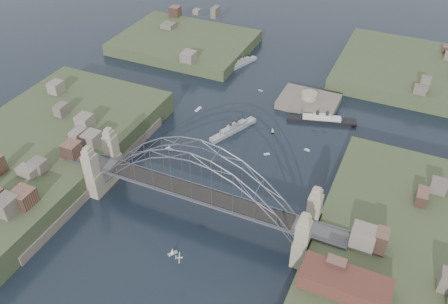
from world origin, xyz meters
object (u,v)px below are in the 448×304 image
at_px(naval_cruiser_near, 233,129).
at_px(wharf_shed, 345,283).
at_px(bridge, 197,182).
at_px(naval_cruiser_far, 241,63).
at_px(ocean_liner, 321,120).
at_px(fort_island, 308,106).

bearing_deg(naval_cruiser_near, wharf_shed, -47.54).
relative_size(bridge, naval_cruiser_far, 4.82).
relative_size(naval_cruiser_far, ocean_liner, 0.70).
bearing_deg(naval_cruiser_near, fort_island, 55.48).
distance_m(naval_cruiser_near, naval_cruiser_far, 50.25).
bearing_deg(naval_cruiser_far, ocean_liner, -33.30).
relative_size(wharf_shed, ocean_liner, 0.80).
height_order(bridge, wharf_shed, bridge).
distance_m(naval_cruiser_far, ocean_liner, 52.32).
relative_size(wharf_shed, naval_cruiser_far, 1.15).
height_order(naval_cruiser_near, naval_cruiser_far, naval_cruiser_near).
distance_m(wharf_shed, ocean_liner, 79.03).
bearing_deg(wharf_shed, ocean_liner, 108.09).
xyz_separation_m(fort_island, ocean_liner, (7.63, -9.37, 1.29)).
distance_m(fort_island, wharf_shed, 90.48).
xyz_separation_m(bridge, naval_cruiser_near, (-7.26, 42.01, -11.37)).
height_order(bridge, naval_cruiser_far, bridge).
relative_size(naval_cruiser_near, naval_cruiser_far, 1.14).
height_order(wharf_shed, naval_cruiser_far, wharf_shed).
height_order(fort_island, ocean_liner, ocean_liner).
bearing_deg(naval_cruiser_far, naval_cruiser_near, -70.41).
xyz_separation_m(bridge, naval_cruiser_far, (-24.11, 89.35, -11.39)).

